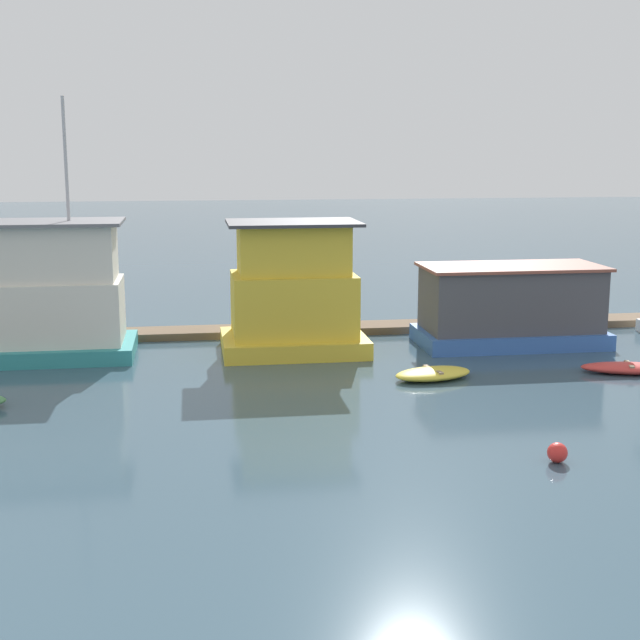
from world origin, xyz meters
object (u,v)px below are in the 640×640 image
(houseboat_blue, at_px, (511,307))
(dinghy_red, at_px, (629,368))
(buoy_red, at_px, (557,453))
(dinghy_yellow, at_px, (433,374))
(houseboat_yellow, at_px, (293,295))
(houseboat_teal, at_px, (49,296))

(houseboat_blue, xyz_separation_m, dinghy_red, (2.47, -5.03, -1.33))
(buoy_red, bearing_deg, dinghy_yellow, 96.13)
(houseboat_yellow, height_order, dinghy_red, houseboat_yellow)
(houseboat_yellow, distance_m, dinghy_yellow, 6.65)
(houseboat_teal, height_order, buoy_red, houseboat_teal)
(houseboat_teal, xyz_separation_m, dinghy_yellow, (13.17, -5.21, -2.12))
(dinghy_yellow, distance_m, buoy_red, 8.31)
(dinghy_yellow, distance_m, dinghy_red, 6.91)
(houseboat_yellow, relative_size, houseboat_blue, 0.75)
(houseboat_teal, xyz_separation_m, buoy_red, (14.06, -13.48, -2.07))
(buoy_red, bearing_deg, houseboat_yellow, 111.18)
(houseboat_yellow, bearing_deg, dinghy_yellow, -48.93)
(houseboat_teal, xyz_separation_m, houseboat_blue, (17.60, -0.41, -0.79))
(houseboat_blue, bearing_deg, dinghy_red, -63.83)
(houseboat_yellow, xyz_separation_m, dinghy_red, (11.07, -5.00, -2.02))
(houseboat_yellow, bearing_deg, houseboat_teal, 177.25)
(houseboat_blue, distance_m, buoy_red, 13.60)
(houseboat_blue, height_order, buoy_red, houseboat_blue)
(houseboat_blue, distance_m, dinghy_red, 5.76)
(dinghy_red, height_order, buoy_red, buoy_red)
(houseboat_yellow, relative_size, buoy_red, 10.73)
(houseboat_teal, bearing_deg, dinghy_red, -15.15)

